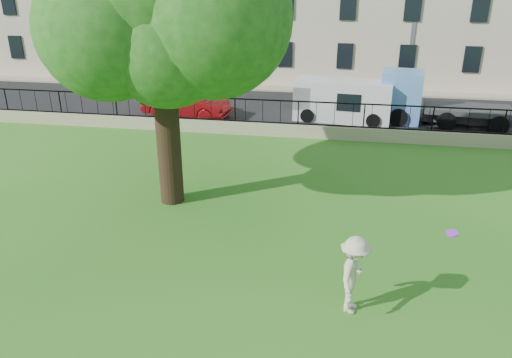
% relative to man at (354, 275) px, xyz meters
% --- Properties ---
extents(ground, '(120.00, 120.00, 0.00)m').
position_rel_man_xyz_m(ground, '(-2.50, 0.80, -0.94)').
color(ground, '#26701A').
rests_on(ground, ground).
extents(retaining_wall, '(50.00, 0.40, 0.60)m').
position_rel_man_xyz_m(retaining_wall, '(-2.50, 12.80, -0.64)').
color(retaining_wall, gray).
rests_on(retaining_wall, ground).
extents(iron_railing, '(50.00, 0.05, 1.13)m').
position_rel_man_xyz_m(iron_railing, '(-2.50, 12.80, 0.21)').
color(iron_railing, black).
rests_on(iron_railing, retaining_wall).
extents(street, '(60.00, 9.00, 0.01)m').
position_rel_man_xyz_m(street, '(-2.50, 17.50, -0.94)').
color(street, black).
rests_on(street, ground).
extents(sidewalk, '(60.00, 1.40, 0.12)m').
position_rel_man_xyz_m(sidewalk, '(-2.50, 22.70, -0.88)').
color(sidewalk, gray).
rests_on(sidewalk, ground).
extents(man, '(0.95, 1.34, 1.88)m').
position_rel_man_xyz_m(man, '(0.00, 0.00, 0.00)').
color(man, beige).
rests_on(man, ground).
extents(frisbee, '(0.29, 0.30, 0.12)m').
position_rel_man_xyz_m(frisbee, '(2.20, 1.14, 0.65)').
color(frisbee, '#9926DB').
extents(red_sedan, '(4.79, 2.14, 1.53)m').
position_rel_man_xyz_m(red_sedan, '(-8.66, 15.20, -0.18)').
color(red_sedan, '#A61418').
rests_on(red_sedan, street).
extents(white_van, '(5.06, 2.41, 2.05)m').
position_rel_man_xyz_m(white_van, '(-0.50, 16.08, 0.09)').
color(white_van, silver).
rests_on(white_van, street).
extents(blue_truck, '(6.35, 2.87, 2.57)m').
position_rel_man_xyz_m(blue_truck, '(4.48, 16.20, 0.35)').
color(blue_truck, '#5F90DF').
rests_on(blue_truck, street).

